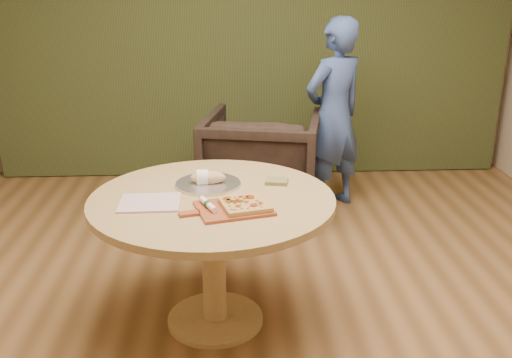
{
  "coord_description": "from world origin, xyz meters",
  "views": [
    {
      "loc": [
        -0.24,
        -2.48,
        1.82
      ],
      "look_at": [
        -0.1,
        0.25,
        0.85
      ],
      "focal_mm": 40.0,
      "sensor_mm": 36.0,
      "label": 1
    }
  ],
  "objects_px": {
    "pedestal_table": "(213,221)",
    "flatbread_pizza": "(245,204)",
    "cutlery_roll": "(208,204)",
    "person_standing": "(334,115)",
    "bread_roll": "(206,178)",
    "pizza_paddle": "(232,209)",
    "serving_tray": "(208,184)",
    "armchair": "(262,158)"
  },
  "relations": [
    {
      "from": "cutlery_roll",
      "to": "bread_roll",
      "type": "distance_m",
      "value": 0.36
    },
    {
      "from": "pizza_paddle",
      "to": "bread_roll",
      "type": "relative_size",
      "value": 2.45
    },
    {
      "from": "pedestal_table",
      "to": "armchair",
      "type": "height_order",
      "value": "armchair"
    },
    {
      "from": "pedestal_table",
      "to": "person_standing",
      "type": "bearing_deg",
      "value": 60.97
    },
    {
      "from": "bread_roll",
      "to": "armchair",
      "type": "xyz_separation_m",
      "value": [
        0.4,
        1.42,
        -0.34
      ]
    },
    {
      "from": "serving_tray",
      "to": "armchair",
      "type": "bearing_deg",
      "value": 74.75
    },
    {
      "from": "bread_roll",
      "to": "person_standing",
      "type": "bearing_deg",
      "value": 57.37
    },
    {
      "from": "pizza_paddle",
      "to": "bread_roll",
      "type": "xyz_separation_m",
      "value": [
        -0.13,
        0.36,
        0.04
      ]
    },
    {
      "from": "cutlery_roll",
      "to": "person_standing",
      "type": "xyz_separation_m",
      "value": [
        0.96,
        1.88,
        -0.0
      ]
    },
    {
      "from": "serving_tray",
      "to": "person_standing",
      "type": "relative_size",
      "value": 0.23
    },
    {
      "from": "flatbread_pizza",
      "to": "serving_tray",
      "type": "bearing_deg",
      "value": 117.55
    },
    {
      "from": "pedestal_table",
      "to": "flatbread_pizza",
      "type": "height_order",
      "value": "flatbread_pizza"
    },
    {
      "from": "flatbread_pizza",
      "to": "cutlery_roll",
      "type": "distance_m",
      "value": 0.18
    },
    {
      "from": "serving_tray",
      "to": "armchair",
      "type": "relative_size",
      "value": 0.39
    },
    {
      "from": "cutlery_roll",
      "to": "armchair",
      "type": "xyz_separation_m",
      "value": [
        0.38,
        1.78,
        -0.32
      ]
    },
    {
      "from": "pizza_paddle",
      "to": "armchair",
      "type": "relative_size",
      "value": 0.52
    },
    {
      "from": "pedestal_table",
      "to": "serving_tray",
      "type": "bearing_deg",
      "value": 97.97
    },
    {
      "from": "pizza_paddle",
      "to": "person_standing",
      "type": "bearing_deg",
      "value": 51.05
    },
    {
      "from": "bread_roll",
      "to": "person_standing",
      "type": "distance_m",
      "value": 1.82
    },
    {
      "from": "cutlery_roll",
      "to": "bread_roll",
      "type": "bearing_deg",
      "value": 69.46
    },
    {
      "from": "serving_tray",
      "to": "bread_roll",
      "type": "bearing_deg",
      "value": 180.0
    },
    {
      "from": "serving_tray",
      "to": "cutlery_roll",
      "type": "bearing_deg",
      "value": -88.52
    },
    {
      "from": "pedestal_table",
      "to": "armchair",
      "type": "relative_size",
      "value": 1.4
    },
    {
      "from": "bread_roll",
      "to": "person_standing",
      "type": "relative_size",
      "value": 0.12
    },
    {
      "from": "person_standing",
      "to": "cutlery_roll",
      "type": "bearing_deg",
      "value": 31.12
    },
    {
      "from": "serving_tray",
      "to": "armchair",
      "type": "distance_m",
      "value": 1.51
    },
    {
      "from": "cutlery_roll",
      "to": "armchair",
      "type": "bearing_deg",
      "value": 54.53
    },
    {
      "from": "pedestal_table",
      "to": "person_standing",
      "type": "xyz_separation_m",
      "value": [
        0.95,
        1.7,
        0.17
      ]
    },
    {
      "from": "person_standing",
      "to": "bread_roll",
      "type": "bearing_deg",
      "value": 25.51
    },
    {
      "from": "person_standing",
      "to": "armchair",
      "type": "bearing_deg",
      "value": -21.58
    },
    {
      "from": "bread_roll",
      "to": "armchair",
      "type": "relative_size",
      "value": 0.21
    },
    {
      "from": "cutlery_roll",
      "to": "flatbread_pizza",
      "type": "bearing_deg",
      "value": -24.82
    },
    {
      "from": "pedestal_table",
      "to": "cutlery_roll",
      "type": "height_order",
      "value": "cutlery_roll"
    },
    {
      "from": "armchair",
      "to": "person_standing",
      "type": "bearing_deg",
      "value": -157.99
    },
    {
      "from": "pedestal_table",
      "to": "pizza_paddle",
      "type": "height_order",
      "value": "pizza_paddle"
    },
    {
      "from": "armchair",
      "to": "flatbread_pizza",
      "type": "bearing_deg",
      "value": 95.32
    },
    {
      "from": "armchair",
      "to": "person_standing",
      "type": "relative_size",
      "value": 0.59
    },
    {
      "from": "flatbread_pizza",
      "to": "person_standing",
      "type": "height_order",
      "value": "person_standing"
    },
    {
      "from": "pedestal_table",
      "to": "bread_roll",
      "type": "height_order",
      "value": "bread_roll"
    },
    {
      "from": "pedestal_table",
      "to": "flatbread_pizza",
      "type": "relative_size",
      "value": 4.75
    },
    {
      "from": "pizza_paddle",
      "to": "serving_tray",
      "type": "distance_m",
      "value": 0.38
    },
    {
      "from": "pizza_paddle",
      "to": "serving_tray",
      "type": "relative_size",
      "value": 1.33
    }
  ]
}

